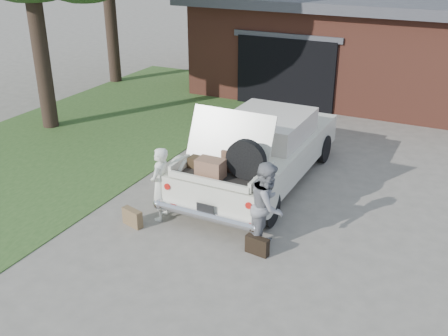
% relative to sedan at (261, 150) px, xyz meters
% --- Properties ---
extents(ground, '(90.00, 90.00, 0.00)m').
position_rel_sedan_xyz_m(ground, '(0.02, -2.48, -0.77)').
color(ground, gray).
rests_on(ground, ground).
extents(grass_strip, '(6.00, 16.00, 0.02)m').
position_rel_sedan_xyz_m(grass_strip, '(-5.48, 0.52, -0.76)').
color(grass_strip, '#2D4C1E').
rests_on(grass_strip, ground).
extents(house, '(12.80, 7.80, 3.30)m').
position_rel_sedan_xyz_m(house, '(1.01, 9.00, 0.90)').
color(house, brown).
rests_on(house, ground).
extents(sedan, '(2.08, 5.22, 2.07)m').
position_rel_sedan_xyz_m(sedan, '(0.00, 0.00, 0.00)').
color(sedan, white).
rests_on(sedan, ground).
extents(woman_left, '(0.42, 0.58, 1.47)m').
position_rel_sedan_xyz_m(woman_left, '(-1.10, -2.35, -0.04)').
color(woman_left, white).
rests_on(woman_left, ground).
extents(woman_right, '(0.71, 0.86, 1.61)m').
position_rel_sedan_xyz_m(woman_right, '(1.11, -2.38, 0.03)').
color(woman_right, gray).
rests_on(woman_right, ground).
extents(suitcase_left, '(0.47, 0.25, 0.34)m').
position_rel_sedan_xyz_m(suitcase_left, '(-1.44, -2.85, -0.60)').
color(suitcase_left, brown).
rests_on(suitcase_left, ground).
extents(suitcase_right, '(0.44, 0.19, 0.33)m').
position_rel_sedan_xyz_m(suitcase_right, '(1.07, -2.70, -0.60)').
color(suitcase_right, black).
rests_on(suitcase_right, ground).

